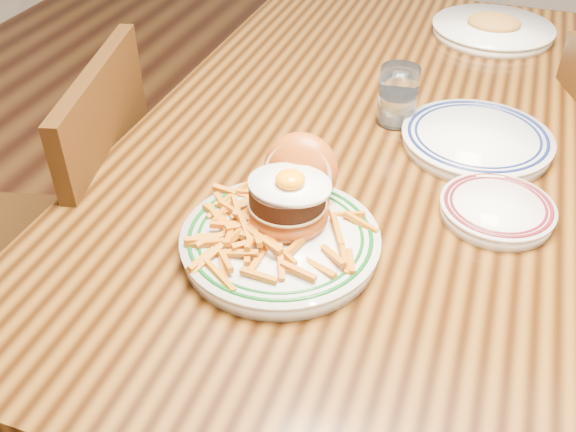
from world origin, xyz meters
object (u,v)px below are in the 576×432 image
(chair_left, at_px, (75,243))
(main_plate, at_px, (284,223))
(side_plate, at_px, (497,209))
(table, at_px, (355,163))

(chair_left, xyz_separation_m, main_plate, (0.54, -0.14, 0.31))
(side_plate, bearing_deg, table, 126.70)
(main_plate, bearing_deg, table, 84.65)
(main_plate, relative_size, side_plate, 1.70)
(side_plate, bearing_deg, chair_left, 165.40)
(chair_left, distance_m, main_plate, 0.64)
(table, height_order, main_plate, main_plate)
(chair_left, bearing_deg, main_plate, -28.83)
(main_plate, bearing_deg, chair_left, 162.95)
(table, xyz_separation_m, main_plate, (-0.02, -0.39, 0.13))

